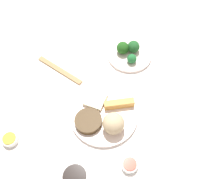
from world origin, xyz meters
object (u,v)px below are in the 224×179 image
(main_plate, at_px, (104,115))
(chopsticks_pair, at_px, (60,70))
(sauce_ramekin_hot_mustard, at_px, (10,140))
(broccoli_plate, at_px, (130,55))
(sauce_ramekin_sweet_and_sour, at_px, (130,165))
(soy_sauce_bowl, at_px, (75,178))

(main_plate, height_order, chopsticks_pair, main_plate)
(sauce_ramekin_hot_mustard, distance_m, chopsticks_pair, 0.34)
(broccoli_plate, distance_m, sauce_ramekin_hot_mustard, 0.59)
(sauce_ramekin_sweet_and_sour, bearing_deg, chopsticks_pair, 127.60)
(soy_sauce_bowl, distance_m, chopsticks_pair, 0.46)
(main_plate, relative_size, broccoli_plate, 1.31)
(chopsticks_pair, bearing_deg, main_plate, -45.34)
(sauce_ramekin_sweet_and_sour, relative_size, chopsticks_pair, 0.24)
(chopsticks_pair, bearing_deg, broccoli_plate, 18.01)
(main_plate, distance_m, chopsticks_pair, 0.29)
(sauce_ramekin_sweet_and_sour, height_order, chopsticks_pair, sauce_ramekin_sweet_and_sour)
(sauce_ramekin_hot_mustard, height_order, chopsticks_pair, sauce_ramekin_hot_mustard)
(broccoli_plate, bearing_deg, main_plate, -107.21)
(main_plate, xyz_separation_m, sauce_ramekin_sweet_and_sour, (0.10, -0.18, 0.00))
(broccoli_plate, height_order, chopsticks_pair, broccoli_plate)
(sauce_ramekin_sweet_and_sour, xyz_separation_m, chopsticks_pair, (-0.30, 0.39, -0.01))
(broccoli_plate, height_order, soy_sauce_bowl, soy_sauce_bowl)
(sauce_ramekin_hot_mustard, xyz_separation_m, chopsticks_pair, (0.12, 0.32, -0.01))
(main_plate, bearing_deg, sauce_ramekin_hot_mustard, -160.77)
(sauce_ramekin_sweet_and_sour, bearing_deg, sauce_ramekin_hot_mustard, 170.58)
(main_plate, relative_size, sauce_ramekin_sweet_and_sour, 4.54)
(broccoli_plate, xyz_separation_m, sauce_ramekin_sweet_and_sour, (0.00, -0.48, 0.00))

